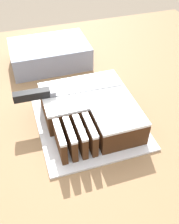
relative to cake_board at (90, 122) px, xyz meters
The scene contains 5 objects.
countertop 0.48m from the cake_board, 112.68° to the left, with size 1.40×1.10×0.92m.
cake_board is the anchor object (origin of this frame).
cake 0.04m from the cake_board, 48.68° to the left, with size 0.23×0.24×0.07m.
knife 0.14m from the cake_board, 150.90° to the left, with size 0.29×0.03×0.02m.
storage_box 0.34m from the cake_board, 97.46° to the left, with size 0.27×0.18×0.08m.
Camera 1 is at (-0.11, -0.59, 1.43)m, focal length 42.00 mm.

